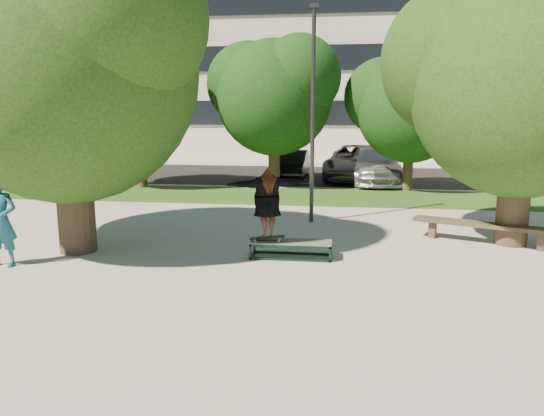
# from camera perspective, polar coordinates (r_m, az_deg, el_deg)

# --- Properties ---
(ground) EXTENTS (120.00, 120.00, 0.00)m
(ground) POSITION_cam_1_polar(r_m,az_deg,el_deg) (10.96, -2.57, -6.78)
(ground) COLOR #AFA8A1
(ground) RESTS_ON ground
(grass_strip) EXTENTS (30.00, 4.00, 0.02)m
(grass_strip) POSITION_cam_1_polar(r_m,az_deg,el_deg) (20.08, 4.99, 1.23)
(grass_strip) COLOR #1C4914
(grass_strip) RESTS_ON ground
(asphalt_strip) EXTENTS (40.00, 8.00, 0.01)m
(asphalt_strip) POSITION_cam_1_polar(r_m,az_deg,el_deg) (26.56, 3.47, 3.54)
(asphalt_strip) COLOR black
(asphalt_strip) RESTS_ON ground
(tree_left) EXTENTS (6.96, 5.95, 7.12)m
(tree_left) POSITION_cam_1_polar(r_m,az_deg,el_deg) (12.99, -21.51, 14.98)
(tree_left) COLOR #38281E
(tree_left) RESTS_ON ground
(tree_right) EXTENTS (6.24, 5.33, 6.51)m
(tree_right) POSITION_cam_1_polar(r_m,az_deg,el_deg) (14.00, 25.07, 13.01)
(tree_right) COLOR #38281E
(tree_right) RESTS_ON ground
(bg_tree_left) EXTENTS (5.28, 4.51, 5.77)m
(bg_tree_left) POSITION_cam_1_polar(r_m,az_deg,el_deg) (22.97, -14.28, 11.46)
(bg_tree_left) COLOR #38281E
(bg_tree_left) RESTS_ON ground
(bg_tree_mid) EXTENTS (5.76, 4.92, 6.24)m
(bg_tree_mid) POSITION_cam_1_polar(r_m,az_deg,el_deg) (22.57, 0.06, 12.52)
(bg_tree_mid) COLOR #38281E
(bg_tree_mid) RESTS_ON ground
(bg_tree_right) EXTENTS (5.04, 4.31, 5.43)m
(bg_tree_right) POSITION_cam_1_polar(r_m,az_deg,el_deg) (22.01, 14.52, 10.87)
(bg_tree_right) COLOR #38281E
(bg_tree_right) RESTS_ON ground
(lamppost) EXTENTS (0.25, 0.15, 6.11)m
(lamppost) POSITION_cam_1_polar(r_m,az_deg,el_deg) (15.31, 4.40, 10.14)
(lamppost) COLOR #2D2D30
(lamppost) RESTS_ON ground
(office_building) EXTENTS (30.00, 14.12, 16.00)m
(office_building) POSITION_cam_1_polar(r_m,az_deg,el_deg) (42.71, 2.40, 16.98)
(office_building) COLOR beige
(office_building) RESTS_ON ground
(grind_box) EXTENTS (1.80, 0.60, 0.38)m
(grind_box) POSITION_cam_1_polar(r_m,az_deg,el_deg) (11.86, 2.07, -4.45)
(grind_box) COLOR black
(grind_box) RESTS_ON ground
(skater_rig) EXTENTS (1.98, 1.13, 1.63)m
(skater_rig) POSITION_cam_1_polar(r_m,az_deg,el_deg) (11.70, -0.51, 0.56)
(skater_rig) COLOR white
(skater_rig) RESTS_ON grind_box
(bystander) EXTENTS (0.72, 0.48, 1.94)m
(bystander) POSITION_cam_1_polar(r_m,az_deg,el_deg) (12.42, -27.14, -1.25)
(bystander) COLOR #1A4F63
(bystander) RESTS_ON ground
(bench) EXTENTS (3.34, 1.77, 0.53)m
(bench) POSITION_cam_1_polar(r_m,az_deg,el_deg) (13.98, 21.94, -1.85)
(bench) COLOR #4A3A2C
(bench) RESTS_ON ground
(car_silver_a) EXTENTS (1.96, 4.32, 1.44)m
(car_silver_a) POSITION_cam_1_polar(r_m,az_deg,el_deg) (26.27, -16.97, 4.59)
(car_silver_a) COLOR #B2B1B6
(car_silver_a) RESTS_ON asphalt_strip
(car_dark) EXTENTS (1.49, 4.08, 1.34)m
(car_dark) POSITION_cam_1_polar(r_m,az_deg,el_deg) (25.16, 2.12, 4.68)
(car_dark) COLOR black
(car_dark) RESTS_ON asphalt_strip
(car_grey) EXTENTS (3.14, 5.92, 1.59)m
(car_grey) POSITION_cam_1_polar(r_m,az_deg,el_deg) (25.25, 8.99, 4.86)
(car_grey) COLOR #58595D
(car_grey) RESTS_ON asphalt_strip
(car_silver_b) EXTENTS (2.56, 5.52, 1.56)m
(car_silver_b) POSITION_cam_1_polar(r_m,az_deg,el_deg) (24.27, 10.94, 4.54)
(car_silver_b) COLOR #B7B7BC
(car_silver_b) RESTS_ON asphalt_strip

